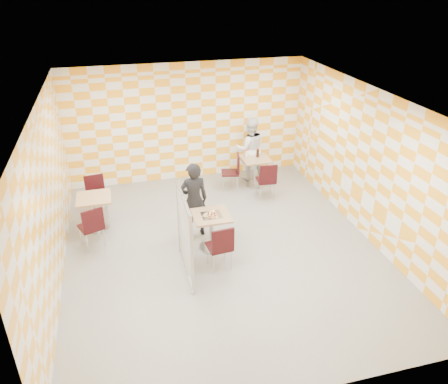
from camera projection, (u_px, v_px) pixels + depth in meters
name	position (u px, v px, depth m)	size (l,w,h in m)	color
room_shell	(215.00, 169.00, 8.46)	(7.00, 7.00, 7.00)	gray
main_table	(211.00, 225.00, 8.48)	(0.70, 0.70, 0.75)	tan
second_table	(255.00, 167.00, 10.99)	(0.70, 0.70, 0.75)	tan
empty_table	(95.00, 207.00, 9.13)	(0.70, 0.70, 0.75)	tan
chair_main_front	(221.00, 245.00, 7.82)	(0.46, 0.47, 0.92)	black
chair_second_front	(267.00, 178.00, 10.31)	(0.46, 0.47, 0.92)	black
chair_second_side	(234.00, 169.00, 10.79)	(0.51, 0.50, 0.92)	black
chair_empty_near	(92.00, 225.00, 8.44)	(0.55, 0.55, 0.92)	black
chair_empty_far	(96.00, 192.00, 9.66)	(0.47, 0.48, 0.92)	black
partition	(185.00, 235.00, 7.67)	(0.08, 1.38, 1.55)	white
man_dark	(194.00, 200.00, 8.79)	(0.59, 0.39, 1.61)	black
man_white	(250.00, 149.00, 11.25)	(0.80, 0.63, 1.65)	white
pizza_on_foil	(211.00, 214.00, 8.35)	(0.40, 0.40, 0.04)	silver
sport_bottle	(246.00, 154.00, 10.92)	(0.06, 0.06, 0.20)	white
soda_bottle	(258.00, 153.00, 10.91)	(0.07, 0.07, 0.23)	black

